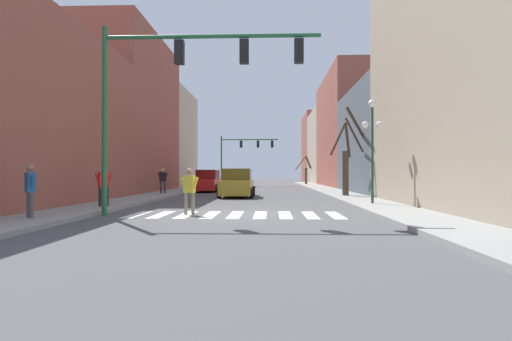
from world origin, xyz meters
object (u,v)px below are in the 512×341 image
Objects in this scene: traffic_signal_far at (243,149)px; pedestrian_on_left_sidewalk at (189,187)px; street_lamp_right_corner at (372,130)px; car_driving_away_lane at (242,179)px; pedestrian_waiting_at_curb at (30,186)px; pedestrian_on_right_sidewalk at (104,182)px; car_parked_left_far at (208,182)px; pedestrian_crossing_street at (163,178)px; car_driving_toward_lane at (237,184)px; traffic_signal_near at (183,73)px; street_tree_right_mid at (306,171)px; street_tree_right_far at (349,157)px.

traffic_signal_far reaches higher than pedestrian_on_left_sidewalk.
street_lamp_right_corner is 26.52m from car_driving_away_lane.
pedestrian_waiting_at_curb is 0.98× the size of pedestrian_on_right_sidewalk.
pedestrian_crossing_street is at bearing 158.78° from car_parked_left_far.
pedestrian_waiting_at_curb is at bearing 173.48° from car_parked_left_far.
street_lamp_right_corner is 8.85m from pedestrian_on_left_sidewalk.
pedestrian_on_right_sidewalk is (-3.91, 1.75, 0.14)m from pedestrian_on_left_sidewalk.
car_driving_toward_lane is 0.95× the size of car_parked_left_far.
pedestrian_on_right_sidewalk is at bearing -7.77° from car_driving_away_lane.
pedestrian_waiting_at_curb reaches higher than pedestrian_on_left_sidewalk.
car_driving_away_lane is at bearing -176.76° from car_driving_toward_lane.
traffic_signal_near reaches higher than street_lamp_right_corner.
pedestrian_on_left_sidewalk is (0.18, -29.08, 0.18)m from car_driving_away_lane.
traffic_signal_near reaches higher than pedestrian_on_left_sidewalk.
street_lamp_right_corner is 14.54m from pedestrian_crossing_street.
pedestrian_on_left_sidewalk is (-0.86, -10.74, 0.17)m from car_driving_toward_lane.
traffic_signal_far is at bearing -73.51° from pedestrian_on_left_sidewalk.
traffic_signal_near is 1.59× the size of car_parked_left_far.
pedestrian_on_right_sidewalk reaches higher than pedestrian_waiting_at_curb.
pedestrian_waiting_at_curb is 39.26m from street_tree_right_mid.
pedestrian_on_right_sidewalk is (-4.77, -8.99, 0.31)m from car_driving_toward_lane.
pedestrian_waiting_at_curb is 0.30× the size of street_tree_right_far.
pedestrian_crossing_street is (-4.06, -17.07, 0.33)m from car_driving_away_lane.
traffic_signal_near reaches higher than street_tree_right_mid.
car_parked_left_far is 15.94m from pedestrian_on_right_sidewalk.
car_parked_left_far is at bearing 81.10° from pedestrian_crossing_street.
street_lamp_right_corner is at bearing -137.11° from pedestrian_on_left_sidewalk.
car_parked_left_far is 19.78m from street_tree_right_mid.
car_driving_away_lane is at bearing -73.74° from pedestrian_on_left_sidewalk.
street_tree_right_far reaches higher than car_driving_toward_lane.
traffic_signal_far is at bearing -177.87° from car_driving_away_lane.
traffic_signal_near is 12.03m from car_driving_toward_lane.
traffic_signal_near reaches higher than car_driving_toward_lane.
traffic_signal_near is 1.63× the size of car_driving_away_lane.
pedestrian_on_right_sidewalk reaches higher than car_driving_toward_lane.
pedestrian_crossing_street is 12.20m from street_tree_right_far.
street_lamp_right_corner is at bearing 29.43° from traffic_signal_near.
street_tree_right_mid is (-0.39, 24.62, -0.78)m from street_tree_right_far.
car_driving_toward_lane reaches higher than car_parked_left_far.
pedestrian_on_right_sidewalk is at bearing -108.79° from street_tree_right_mid.
car_driving_away_lane is at bearing -137.53° from pedestrian_on_right_sidewalk.
traffic_signal_far reaches higher than car_driving_away_lane.
street_tree_right_far reaches higher than street_lamp_right_corner.
car_driving_away_lane is at bearing 112.97° from street_tree_right_far.
car_driving_toward_lane is (0.99, 11.23, -4.20)m from traffic_signal_near.
traffic_signal_near is at bearing -126.18° from street_tree_right_far.
traffic_signal_near is 4.63× the size of pedestrian_on_right_sidewalk.
street_lamp_right_corner is 0.97× the size of car_parked_left_far.
car_parked_left_far is at bearing 125.12° from street_lamp_right_corner.
pedestrian_waiting_at_curb is (-4.24, -2.03, -3.91)m from traffic_signal_near.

